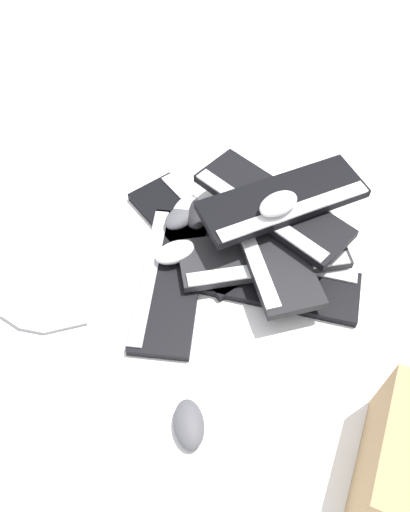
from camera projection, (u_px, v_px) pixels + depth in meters
ground_plane at (204, 264)px, 1.34m from camera, size 3.20×3.20×0.00m
keyboard_0 at (194, 231)px, 1.39m from camera, size 0.46×0.34×0.03m
keyboard_1 at (170, 278)px, 1.30m from camera, size 0.46×0.26×0.03m
keyboard_2 at (273, 281)px, 1.29m from camera, size 0.31×0.46×0.03m
keyboard_3 at (263, 255)px, 1.30m from camera, size 0.16×0.44×0.03m
keyboard_4 at (267, 239)px, 1.29m from camera, size 0.45×0.19×0.03m
keyboard_5 at (272, 205)px, 1.32m from camera, size 0.44×0.39×0.03m
keyboard_6 at (284, 200)px, 1.29m from camera, size 0.26×0.46×0.03m
mouse_0 at (185, 211)px, 1.38m from camera, size 0.13×0.11×0.04m
mouse_1 at (182, 216)px, 1.37m from camera, size 0.12×0.13×0.04m
mouse_2 at (278, 204)px, 1.24m from camera, size 0.11×0.13×0.04m
mouse_3 at (189, 424)px, 1.07m from camera, size 0.11×0.07×0.04m
mouse_4 at (175, 252)px, 1.30m from camera, size 0.10×0.12×0.04m
mouse_5 at (194, 214)px, 1.38m from camera, size 0.11×0.07×0.04m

